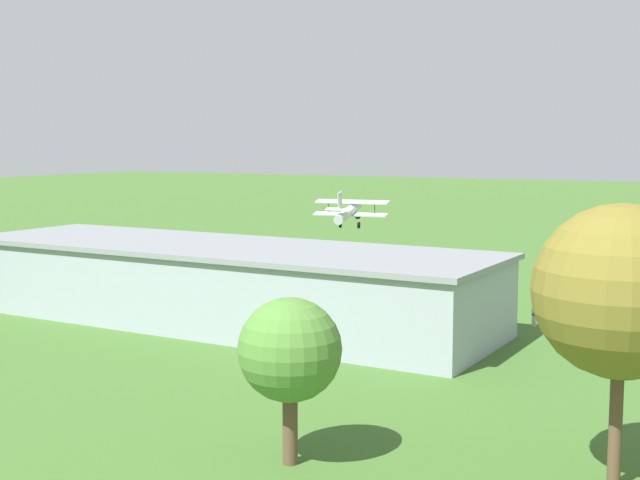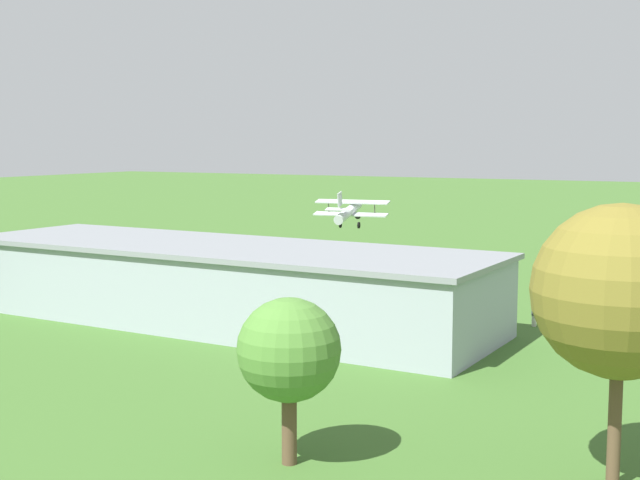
# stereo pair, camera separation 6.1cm
# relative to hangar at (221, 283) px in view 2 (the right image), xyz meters

# --- Properties ---
(ground_plane) EXTENTS (400.00, 400.00, 0.00)m
(ground_plane) POSITION_rel_hangar_xyz_m (5.65, -32.71, -2.75)
(ground_plane) COLOR #3D6628
(hangar) EXTENTS (39.98, 13.35, 5.48)m
(hangar) POSITION_rel_hangar_xyz_m (0.00, 0.00, 0.00)
(hangar) COLOR #99A3AD
(hangar) RESTS_ON ground_plane
(biplane) EXTENTS (7.64, 7.35, 3.79)m
(biplane) POSITION_rel_hangar_xyz_m (2.92, -26.37, 3.08)
(biplane) COLOR silver
(car_green) EXTENTS (2.28, 4.03, 1.66)m
(car_green) POSITION_rel_hangar_xyz_m (24.23, -8.76, -1.89)
(car_green) COLOR #1E6B38
(car_green) RESTS_ON ground_plane
(car_grey) EXTENTS (2.31, 4.13, 1.62)m
(car_grey) POSITION_rel_hangar_xyz_m (30.65, -11.25, -1.92)
(car_grey) COLOR slate
(car_grey) RESTS_ON ground_plane
(person_at_fence_line) EXTENTS (0.48, 0.48, 1.52)m
(person_at_fence_line) POSITION_rel_hangar_xyz_m (-19.85, -8.85, -2.00)
(person_at_fence_line) COLOR beige
(person_at_fence_line) RESTS_ON ground_plane
(person_by_parked_cars) EXTENTS (0.44, 0.44, 1.56)m
(person_by_parked_cars) POSITION_rel_hangar_xyz_m (17.05, -13.50, -1.98)
(person_by_parked_cars) COLOR beige
(person_by_parked_cars) RESTS_ON ground_plane
(person_walking_on_apron) EXTENTS (0.51, 0.51, 1.69)m
(person_walking_on_apron) POSITION_rel_hangar_xyz_m (18.34, -15.55, -1.91)
(person_walking_on_apron) COLOR #72338C
(person_walking_on_apron) RESTS_ON ground_plane
(tree_by_windsock) EXTENTS (4.10, 4.10, 6.64)m
(tree_by_windsock) POSITION_rel_hangar_xyz_m (-17.80, 21.12, 1.79)
(tree_by_windsock) COLOR brown
(tree_by_windsock) RESTS_ON ground_plane
(tree_behind_hangar_right) EXTENTS (6.36, 6.36, 10.50)m
(tree_behind_hangar_right) POSITION_rel_hangar_xyz_m (-29.46, 17.51, 4.54)
(tree_behind_hangar_right) COLOR brown
(tree_behind_hangar_right) RESTS_ON ground_plane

